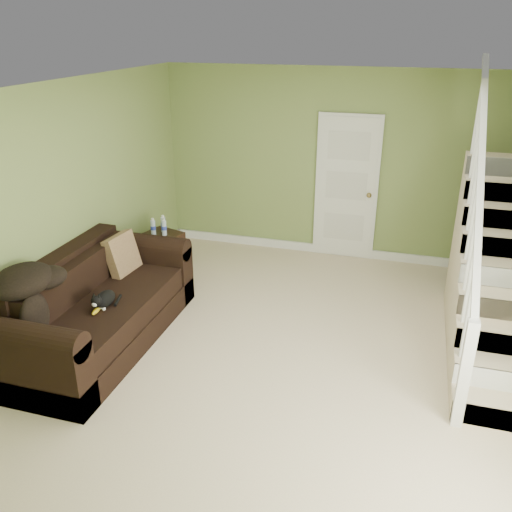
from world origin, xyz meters
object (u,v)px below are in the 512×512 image
Objects in this scene: banana at (96,311)px; cat at (104,300)px; side_table at (162,253)px; sofa at (97,310)px.

cat is at bearing 80.13° from banana.
banana is (-0.01, -0.13, -0.06)m from cat.
cat is 2.59× the size of banana.
side_table is at bearing 98.42° from cat.
sofa is at bearing 142.58° from cat.
side_table is 4.74× the size of banana.
cat reaches higher than banana.
sofa is 3.09× the size of side_table.
cat is at bearing -36.59° from sofa.
banana is (0.19, -0.28, 0.18)m from sofa.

